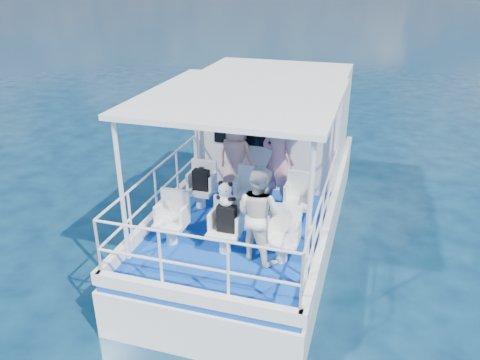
{
  "coord_description": "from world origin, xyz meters",
  "views": [
    {
      "loc": [
        2.02,
        -6.98,
        4.94
      ],
      "look_at": [
        0.04,
        -0.4,
        1.83
      ],
      "focal_mm": 35.0,
      "sensor_mm": 36.0,
      "label": 1
    }
  ],
  "objects_px": {
    "panda": "(226,194)",
    "passenger_stbd_aft": "(259,214)",
    "passenger_port_fwd": "(236,157)",
    "backpack_center": "(227,218)"
  },
  "relations": [
    {
      "from": "backpack_center",
      "to": "panda",
      "type": "relative_size",
      "value": 1.08
    },
    {
      "from": "passenger_port_fwd",
      "to": "panda",
      "type": "relative_size",
      "value": 3.89
    },
    {
      "from": "panda",
      "to": "passenger_stbd_aft",
      "type": "bearing_deg",
      "value": -1.73
    },
    {
      "from": "backpack_center",
      "to": "passenger_stbd_aft",
      "type": "bearing_deg",
      "value": -0.28
    },
    {
      "from": "passenger_stbd_aft",
      "to": "panda",
      "type": "height_order",
      "value": "passenger_stbd_aft"
    },
    {
      "from": "panda",
      "to": "backpack_center",
      "type": "bearing_deg",
      "value": -38.61
    },
    {
      "from": "passenger_stbd_aft",
      "to": "panda",
      "type": "relative_size",
      "value": 3.82
    },
    {
      "from": "passenger_port_fwd",
      "to": "passenger_stbd_aft",
      "type": "distance_m",
      "value": 2.24
    },
    {
      "from": "panda",
      "to": "passenger_port_fwd",
      "type": "bearing_deg",
      "value": 103.03
    },
    {
      "from": "passenger_port_fwd",
      "to": "backpack_center",
      "type": "distance_m",
      "value": 2.08
    }
  ]
}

